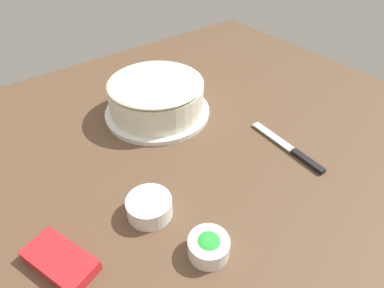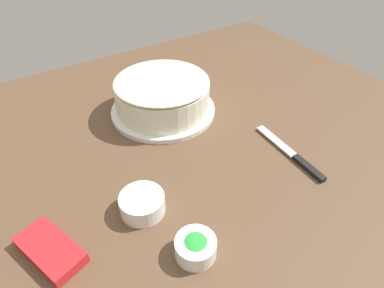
{
  "view_description": "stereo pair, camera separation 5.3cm",
  "coord_description": "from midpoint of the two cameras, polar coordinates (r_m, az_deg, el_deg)",
  "views": [
    {
      "loc": [
        0.37,
        -0.36,
        0.55
      ],
      "look_at": [
        -0.11,
        0.02,
        0.04
      ],
      "focal_mm": 30.51,
      "sensor_mm": 36.0,
      "label": 1
    },
    {
      "loc": [
        0.41,
        -0.32,
        0.55
      ],
      "look_at": [
        -0.11,
        0.02,
        0.04
      ],
      "focal_mm": 30.51,
      "sensor_mm": 36.0,
      "label": 2
    }
  ],
  "objects": [
    {
      "name": "sprinkle_bowl_orange",
      "position": [
        0.69,
        -6.49,
        -10.32
      ],
      "size": [
        0.09,
        0.09,
        0.04
      ],
      "color": "white",
      "rests_on": "ground_plane"
    },
    {
      "name": "ground_plane",
      "position": [
        0.76,
        5.55,
        -7.13
      ],
      "size": [
        1.54,
        1.54,
        0.0
      ],
      "primitive_type": "plane",
      "color": "brown"
    },
    {
      "name": "sprinkle_bowl_green",
      "position": [
        0.63,
        3.18,
        -17.57
      ],
      "size": [
        0.08,
        0.08,
        0.04
      ],
      "color": "white",
      "rests_on": "ground_plane"
    },
    {
      "name": "frosted_cake",
      "position": [
        0.95,
        -3.59,
        8.39
      ],
      "size": [
        0.31,
        0.31,
        0.12
      ],
      "color": "white",
      "rests_on": "ground_plane"
    },
    {
      "name": "candy_box_lower",
      "position": [
        0.68,
        -21.39,
        -16.93
      ],
      "size": [
        0.15,
        0.11,
        0.02
      ],
      "primitive_type": "cube",
      "rotation": [
        0.0,
        0.0,
        0.34
      ],
      "color": "red",
      "rests_on": "ground_plane"
    },
    {
      "name": "spreading_knife",
      "position": [
        0.86,
        19.21,
        -2.09
      ],
      "size": [
        0.24,
        0.03,
        0.01
      ],
      "color": "silver",
      "rests_on": "ground_plane"
    }
  ]
}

